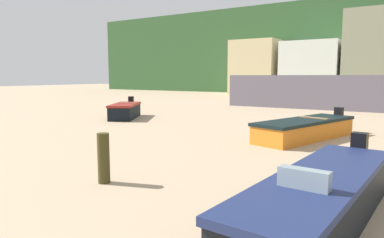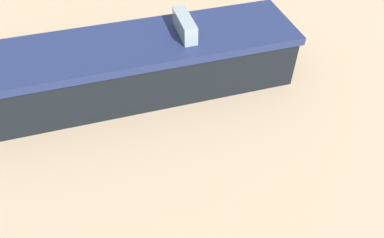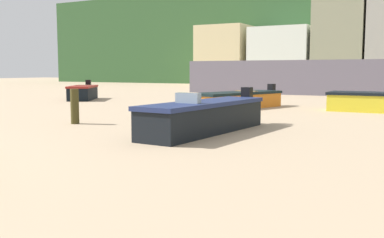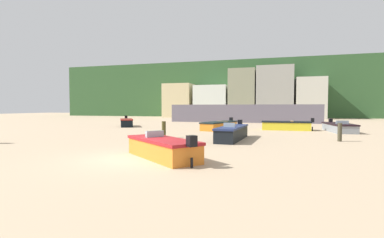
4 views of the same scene
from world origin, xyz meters
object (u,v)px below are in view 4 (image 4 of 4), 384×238
boat_yellow_1 (286,125)px  boat_orange_2 (219,125)px  boat_grey_6 (339,127)px  boat_black_3 (232,133)px  mooring_post_near_water (340,132)px  boat_black_4 (127,123)px  mooring_post_mid_beach (164,130)px  boat_orange_5 (162,148)px

boat_yellow_1 → boat_orange_2: boat_yellow_1 is taller
boat_orange_2 → boat_grey_6: (10.58, 0.58, -0.01)m
boat_black_3 → mooring_post_near_water: boat_black_3 is taller
boat_black_3 → boat_black_4: bearing=-31.5°
boat_black_3 → mooring_post_mid_beach: size_ratio=4.70×
boat_black_3 → mooring_post_near_water: (6.66, 1.04, 0.12)m
boat_black_4 → mooring_post_mid_beach: 12.76m
boat_black_3 → boat_grey_6: (8.16, 8.74, -0.08)m
boat_orange_5 → mooring_post_mid_beach: (-2.93, 7.41, 0.15)m
boat_black_4 → mooring_post_near_water: boat_black_4 is taller
boat_grey_6 → mooring_post_mid_beach: size_ratio=4.45×
mooring_post_mid_beach → boat_orange_2: bearing=73.9°
boat_black_4 → boat_orange_5: bearing=92.7°
boat_black_4 → boat_orange_5: size_ratio=0.85×
mooring_post_mid_beach → boat_grey_6: bearing=34.5°
boat_orange_5 → boat_grey_6: (10.05, 16.33, -0.05)m
mooring_post_near_water → boat_black_3: bearing=-171.1°
boat_yellow_1 → boat_orange_5: boat_orange_5 is taller
boat_orange_2 → boat_black_4: bearing=10.0°
boat_orange_5 → boat_black_4: bearing=73.7°
boat_grey_6 → mooring_post_mid_beach: 15.75m
mooring_post_mid_beach → boat_black_4: bearing=131.1°
boat_black_4 → boat_black_3: bearing=113.6°
boat_grey_6 → mooring_post_mid_beach: bearing=29.4°
boat_orange_2 → boat_grey_6: size_ratio=1.04×
boat_yellow_1 → boat_orange_2: bearing=101.6°
boat_black_3 → boat_orange_5: boat_black_3 is taller
mooring_post_mid_beach → boat_yellow_1: bearing=48.2°
boat_black_3 → mooring_post_near_water: size_ratio=4.73×
boat_orange_5 → mooring_post_mid_beach: mooring_post_mid_beach is taller
boat_yellow_1 → mooring_post_mid_beach: size_ratio=4.00×
boat_black_4 → mooring_post_near_water: (19.87, -8.39, 0.14)m
boat_orange_2 → boat_black_4: 10.86m
boat_yellow_1 → boat_grey_6: (4.41, -0.68, -0.04)m
boat_orange_2 → boat_black_3: 8.51m
boat_yellow_1 → mooring_post_near_water: (2.91, -8.38, 0.15)m
boat_yellow_1 → mooring_post_near_water: bearing=-160.8°
boat_orange_5 → mooring_post_mid_beach: 7.97m
boat_orange_2 → boat_orange_5: bearing=108.6°
boat_orange_5 → mooring_post_near_water: bearing=-4.6°
boat_orange_5 → boat_grey_6: 19.17m
boat_orange_5 → mooring_post_mid_beach: size_ratio=3.59×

